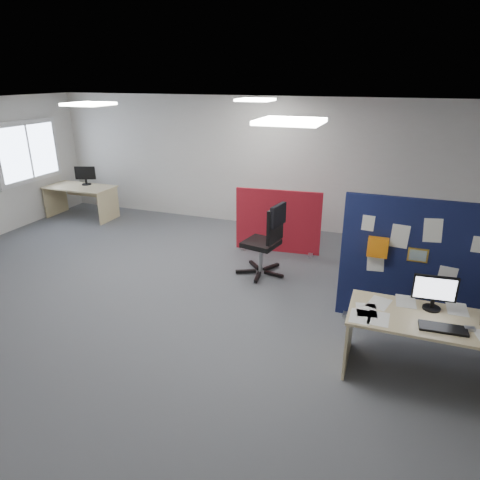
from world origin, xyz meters
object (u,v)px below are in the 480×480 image
(monitor_main, at_px, (435,291))
(navy_divider, at_px, (423,266))
(main_desk, at_px, (434,332))
(office_chair, at_px, (268,236))
(red_divider, at_px, (278,222))
(monitor_second, at_px, (85,175))
(second_desk, at_px, (82,194))

(monitor_main, bearing_deg, navy_divider, 90.17)
(main_desk, relative_size, office_chair, 1.46)
(monitor_main, relative_size, office_chair, 0.37)
(red_divider, relative_size, office_chair, 1.29)
(navy_divider, xyz_separation_m, monitor_main, (0.07, -0.87, 0.09))
(navy_divider, height_order, monitor_second, navy_divider)
(navy_divider, relative_size, monitor_main, 4.63)
(monitor_main, height_order, monitor_second, monitor_second)
(monitor_second, bearing_deg, monitor_main, -44.65)
(monitor_second, distance_m, office_chair, 5.14)
(main_desk, height_order, second_desk, same)
(main_desk, xyz_separation_m, monitor_main, (-0.04, 0.17, 0.39))
(monitor_second, bearing_deg, main_desk, -45.64)
(red_divider, xyz_separation_m, second_desk, (-4.77, 0.47, -0.03))
(monitor_main, xyz_separation_m, monitor_second, (-7.18, 3.33, 0.01))
(red_divider, distance_m, monitor_second, 4.79)
(monitor_main, distance_m, red_divider, 3.66)
(red_divider, bearing_deg, office_chair, -88.42)
(main_desk, relative_size, monitor_main, 3.94)
(navy_divider, distance_m, office_chair, 2.38)
(red_divider, xyz_separation_m, monitor_second, (-4.73, 0.63, 0.39))
(red_divider, relative_size, monitor_second, 3.51)
(second_desk, distance_m, monitor_second, 0.44)
(main_desk, distance_m, monitor_main, 0.43)
(monitor_main, height_order, office_chair, office_chair)
(navy_divider, distance_m, monitor_second, 7.52)
(navy_divider, xyz_separation_m, main_desk, (0.12, -1.04, -0.29))
(main_desk, xyz_separation_m, red_divider, (-2.49, 2.87, 0.02))
(red_divider, height_order, second_desk, red_divider)
(navy_divider, bearing_deg, monitor_second, 160.91)
(navy_divider, distance_m, main_desk, 1.09)
(red_divider, height_order, monitor_second, red_divider)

